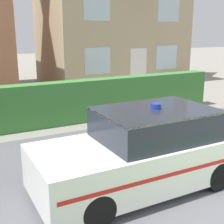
# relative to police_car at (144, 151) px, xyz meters

# --- Properties ---
(road_strip) EXTENTS (28.00, 5.59, 0.01)m
(road_strip) POSITION_rel_police_car_xyz_m (1.32, 1.12, -0.75)
(road_strip) COLOR #5B5B60
(road_strip) RESTS_ON ground
(garden_hedge) EXTENTS (12.14, 0.56, 1.41)m
(garden_hedge) POSITION_rel_police_car_xyz_m (-0.08, 4.87, -0.05)
(garden_hedge) COLOR #3D7F38
(garden_hedge) RESTS_ON ground
(police_car) EXTENTS (4.16, 1.77, 1.67)m
(police_car) POSITION_rel_police_car_xyz_m (0.00, 0.00, 0.00)
(police_car) COLOR black
(police_car) RESTS_ON road_strip
(house_right) EXTENTS (8.09, 5.50, 7.69)m
(house_right) POSITION_rel_police_car_xyz_m (5.58, 11.97, 3.16)
(house_right) COLOR tan
(house_right) RESTS_ON ground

